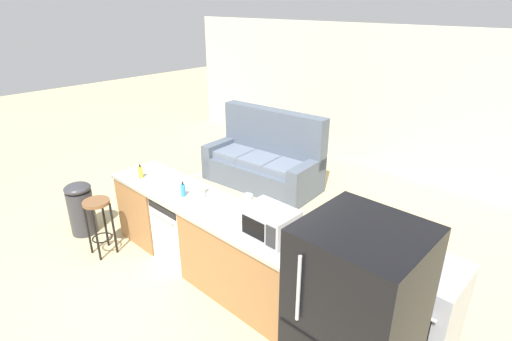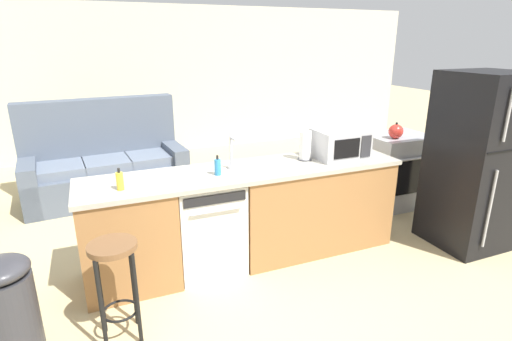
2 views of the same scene
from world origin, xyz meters
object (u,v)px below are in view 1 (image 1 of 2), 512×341
Objects in this scene: dishwasher at (185,227)px; couch at (265,162)px; trash_bin at (81,208)px; soap_bottle at (183,190)px; kettle at (397,253)px; paper_towel_roll at (247,208)px; stove_range at (412,305)px; dish_soap_bottle at (141,172)px; refrigerator at (352,340)px; bar_stool at (98,216)px; microwave at (270,222)px.

couch is at bearing 108.11° from dishwasher.
soap_bottle is at bearing 19.74° from trash_bin.
paper_towel_roll is at bearing -165.67° from kettle.
kettle reaches higher than soap_bottle.
stove_range is 3.41m from dish_soap_bottle.
refrigerator is 3.33m from dish_soap_bottle.
dishwasher is 4.10× the size of kettle.
trash_bin is at bearing -164.72° from paper_towel_roll.
paper_towel_roll reaches higher than dishwasher.
couch is at bearing 109.92° from soap_bottle.
dishwasher is at bearing 151.65° from soap_bottle.
refrigerator is 9.86× the size of soap_bottle.
refrigerator is at bearing -40.37° from couch.
trash_bin is (-3.91, -1.04, -0.61)m from kettle.
paper_towel_roll is 2.04m from bar_stool.
microwave reaches higher than bar_stool.
paper_towel_roll is (-0.35, 0.06, -0.00)m from microwave.
stove_range is at bearing 17.12° from paper_towel_roll.
paper_towel_roll is 0.14× the size of couch.
bar_stool is at bearing -140.53° from dishwasher.
couch is (0.07, 2.98, -0.14)m from bar_stool.
bar_stool is (-0.82, -0.68, 0.11)m from dishwasher.
paper_towel_roll is (-1.58, -0.49, 0.59)m from stove_range.
kettle is 0.28× the size of bar_stool.
microwave reaches higher than stove_range.
dish_soap_bottle is 3.18m from kettle.
couch is (-3.35, 1.75, -0.06)m from stove_range.
microwave is 2.84× the size of dish_soap_bottle.
kettle reaches higher than dish_soap_bottle.
kettle is (-0.17, 0.97, 0.12)m from refrigerator.
microwave is at bearing -0.05° from dishwasher.
couch is at bearing 149.49° from kettle.
refrigerator is at bearing 2.13° from bar_stool.
microwave reaches higher than trash_bin.
refrigerator is 0.99m from kettle.
trash_bin is at bearing 175.16° from bar_stool.
kettle reaches higher than bar_stool.
dish_soap_bottle is (-0.80, -0.05, 0.00)m from soap_bottle.
dishwasher is 0.48× the size of refrigerator.
paper_towel_roll is 0.93m from soap_bottle.
dish_soap_bottle is (-3.30, -0.66, 0.52)m from stove_range.
soap_bottle is 0.24× the size of trash_bin.
couch is (-0.05, 2.41, -0.58)m from dish_soap_bottle.
dishwasher is 1.60m from trash_bin.
refrigerator is 4.11m from trash_bin.
couch is at bearing 91.20° from dish_soap_bottle.
refrigerator is (2.60, -0.55, 0.45)m from dishwasher.
stove_range is 4.39× the size of kettle.
kettle is at bearing 9.85° from dishwasher.
microwave is at bearing -9.92° from paper_towel_roll.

